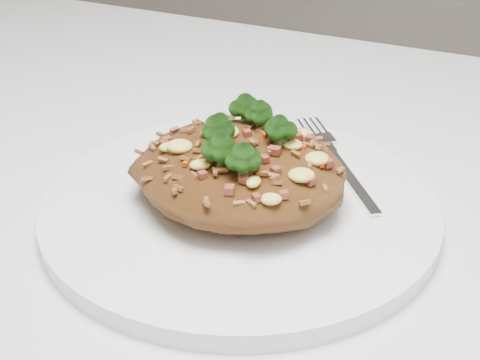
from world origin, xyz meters
name	(u,v)px	position (x,y,z in m)	size (l,w,h in m)	color
dining_table	(268,293)	(0.00, 0.00, 0.66)	(1.20, 0.80, 0.75)	silver
plate	(240,206)	(-0.01, -0.03, 0.76)	(0.28, 0.28, 0.01)	white
fried_rice	(240,160)	(-0.01, -0.03, 0.79)	(0.15, 0.14, 0.07)	brown
fork	(340,165)	(0.04, 0.05, 0.77)	(0.11, 0.14, 0.00)	silver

